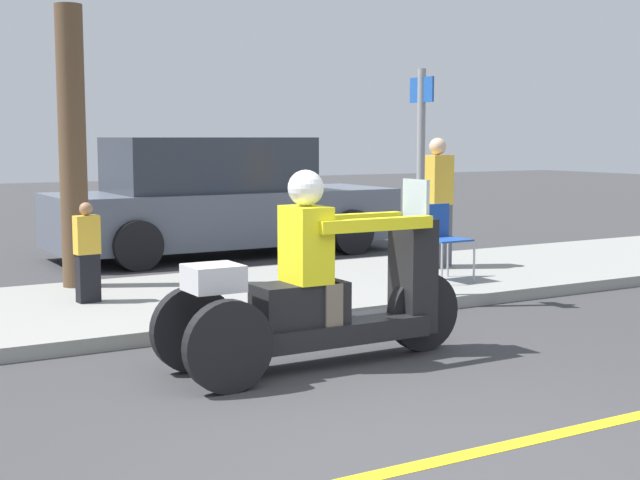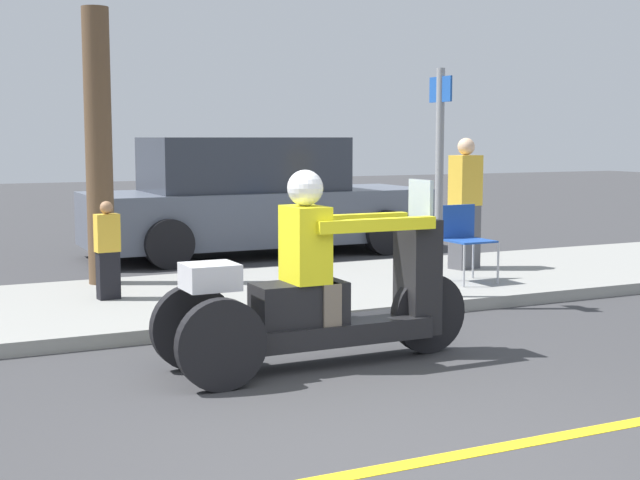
{
  "view_description": "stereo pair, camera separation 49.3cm",
  "coord_description": "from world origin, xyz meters",
  "px_view_note": "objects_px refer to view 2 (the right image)",
  "views": [
    {
      "loc": [
        -2.73,
        -3.53,
        1.67
      ],
      "look_at": [
        0.47,
        2.0,
        0.93
      ],
      "focal_mm": 50.0,
      "sensor_mm": 36.0,
      "label": 1
    },
    {
      "loc": [
        -2.3,
        -3.76,
        1.67
      ],
      "look_at": [
        0.47,
        2.0,
        0.93
      ],
      "focal_mm": 50.0,
      "sensor_mm": 36.0,
      "label": 2
    }
  ],
  "objects_px": {
    "folding_chair_curbside": "(464,235)",
    "street_sign": "(439,174)",
    "spectator_near_curb": "(108,252)",
    "motorcycle_trike": "(319,296)",
    "spectator_with_child": "(465,206)",
    "tree_trunk": "(99,147)",
    "parked_car_lot_right": "(254,200)"
  },
  "relations": [
    {
      "from": "parked_car_lot_right",
      "to": "street_sign",
      "type": "xyz_separation_m",
      "value": [
        0.1,
        -4.59,
        0.54
      ]
    },
    {
      "from": "motorcycle_trike",
      "to": "spectator_with_child",
      "type": "height_order",
      "value": "spectator_with_child"
    },
    {
      "from": "spectator_near_curb",
      "to": "street_sign",
      "type": "height_order",
      "value": "street_sign"
    },
    {
      "from": "motorcycle_trike",
      "to": "parked_car_lot_right",
      "type": "height_order",
      "value": "parked_car_lot_right"
    },
    {
      "from": "street_sign",
      "to": "spectator_with_child",
      "type": "bearing_deg",
      "value": 47.71
    },
    {
      "from": "motorcycle_trike",
      "to": "folding_chair_curbside",
      "type": "xyz_separation_m",
      "value": [
        2.75,
        2.14,
        0.11
      ]
    },
    {
      "from": "spectator_near_curb",
      "to": "street_sign",
      "type": "relative_size",
      "value": 0.43
    },
    {
      "from": "spectator_with_child",
      "to": "folding_chair_curbside",
      "type": "distance_m",
      "value": 0.98
    },
    {
      "from": "spectator_with_child",
      "to": "street_sign",
      "type": "height_order",
      "value": "street_sign"
    },
    {
      "from": "folding_chair_curbside",
      "to": "tree_trunk",
      "type": "bearing_deg",
      "value": 156.34
    },
    {
      "from": "parked_car_lot_right",
      "to": "street_sign",
      "type": "distance_m",
      "value": 4.62
    },
    {
      "from": "spectator_near_curb",
      "to": "folding_chair_curbside",
      "type": "bearing_deg",
      "value": -9.11
    },
    {
      "from": "folding_chair_curbside",
      "to": "street_sign",
      "type": "relative_size",
      "value": 0.37
    },
    {
      "from": "spectator_near_curb",
      "to": "parked_car_lot_right",
      "type": "distance_m",
      "value": 4.35
    },
    {
      "from": "motorcycle_trike",
      "to": "spectator_with_child",
      "type": "bearing_deg",
      "value": 41.4
    },
    {
      "from": "spectator_with_child",
      "to": "street_sign",
      "type": "relative_size",
      "value": 0.7
    },
    {
      "from": "motorcycle_trike",
      "to": "street_sign",
      "type": "relative_size",
      "value": 1.1
    },
    {
      "from": "motorcycle_trike",
      "to": "street_sign",
      "type": "xyz_separation_m",
      "value": [
        1.98,
        1.45,
        0.8
      ]
    },
    {
      "from": "spectator_with_child",
      "to": "folding_chair_curbside",
      "type": "relative_size",
      "value": 1.88
    },
    {
      "from": "spectator_with_child",
      "to": "parked_car_lot_right",
      "type": "distance_m",
      "value": 3.44
    },
    {
      "from": "spectator_near_curb",
      "to": "parked_car_lot_right",
      "type": "bearing_deg",
      "value": 49.68
    },
    {
      "from": "motorcycle_trike",
      "to": "folding_chair_curbside",
      "type": "distance_m",
      "value": 3.48
    },
    {
      "from": "tree_trunk",
      "to": "street_sign",
      "type": "height_order",
      "value": "tree_trunk"
    },
    {
      "from": "spectator_with_child",
      "to": "parked_car_lot_right",
      "type": "relative_size",
      "value": 0.32
    },
    {
      "from": "parked_car_lot_right",
      "to": "street_sign",
      "type": "height_order",
      "value": "street_sign"
    },
    {
      "from": "spectator_near_curb",
      "to": "tree_trunk",
      "type": "height_order",
      "value": "tree_trunk"
    },
    {
      "from": "tree_trunk",
      "to": "street_sign",
      "type": "bearing_deg",
      "value": -38.92
    },
    {
      "from": "spectator_near_curb",
      "to": "folding_chair_curbside",
      "type": "distance_m",
      "value": 3.74
    },
    {
      "from": "spectator_with_child",
      "to": "spectator_near_curb",
      "type": "height_order",
      "value": "spectator_with_child"
    },
    {
      "from": "folding_chair_curbside",
      "to": "street_sign",
      "type": "xyz_separation_m",
      "value": [
        -0.77,
        -0.68,
        0.69
      ]
    },
    {
      "from": "folding_chair_curbside",
      "to": "street_sign",
      "type": "height_order",
      "value": "street_sign"
    },
    {
      "from": "spectator_near_curb",
      "to": "street_sign",
      "type": "bearing_deg",
      "value": -23.63
    }
  ]
}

